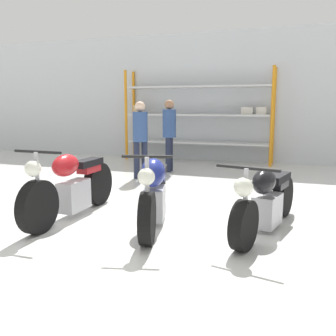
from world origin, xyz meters
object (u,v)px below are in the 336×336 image
Objects in this scene: motorcycle_blue at (154,192)px; person_near_rack at (140,134)px; motorcycle_red at (72,186)px; motorcycle_black at (266,201)px; person_browsing at (169,130)px; shelving_rack at (198,115)px.

person_near_rack is (-1.44, 2.90, 0.54)m from motorcycle_blue.
motorcycle_red is 1.29× the size of person_near_rack.
motorcycle_blue is 1.45m from motorcycle_black.
person_browsing reaches higher than motorcycle_blue.
motorcycle_blue is (0.92, -5.75, -0.88)m from shelving_rack.
person_browsing is (-2.55, 3.68, 0.61)m from motorcycle_black.
motorcycle_red reaches higher than motorcycle_blue.
motorcycle_blue is at bearing 93.54° from motorcycle_red.
motorcycle_blue is at bearing 103.19° from person_browsing.
person_browsing is at bearing -57.03° from person_near_rack.
motorcycle_black is (2.35, -5.53, -0.92)m from shelving_rack.
shelving_rack is at bearing -99.27° from person_browsing.
motorcycle_black is 4.52m from person_browsing.
shelving_rack is 5.89m from motorcycle_blue.
shelving_rack reaches higher than person_near_rack.
shelving_rack is 1.96× the size of motorcycle_red.
person_browsing is (-0.21, -1.85, -0.31)m from shelving_rack.
motorcycle_blue is 0.99× the size of motorcycle_black.
motorcycle_black is at bearing -172.62° from person_near_rack.
motorcycle_black is at bearing 83.60° from motorcycle_blue.
person_browsing is 1.05m from person_near_rack.
shelving_rack is at bearing 173.92° from motorcycle_blue.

